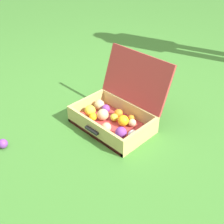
% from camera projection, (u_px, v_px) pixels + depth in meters
% --- Properties ---
extents(ground_plane, '(16.00, 16.00, 0.00)m').
position_uv_depth(ground_plane, '(109.00, 120.00, 1.98)').
color(ground_plane, '#3D7A2D').
extents(open_suitcase, '(0.52, 0.49, 0.45)m').
position_uv_depth(open_suitcase, '(117.00, 112.00, 1.89)').
color(open_suitcase, '#B23838').
rests_on(open_suitcase, ground).
extents(stray_ball_on_grass, '(0.06, 0.06, 0.06)m').
position_uv_depth(stray_ball_on_grass, '(3.00, 144.00, 1.72)').
color(stray_ball_on_grass, purple).
rests_on(stray_ball_on_grass, ground).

